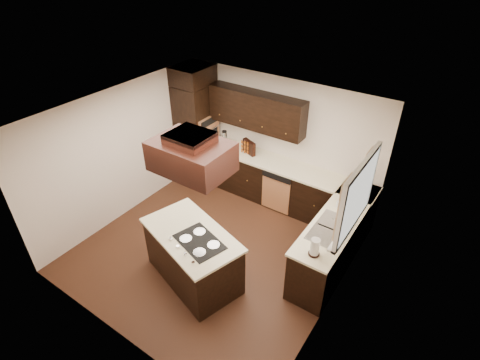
% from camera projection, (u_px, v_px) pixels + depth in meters
% --- Properties ---
extents(floor, '(4.20, 4.20, 0.02)m').
position_uv_depth(floor, '(216.00, 248.00, 6.61)').
color(floor, brown).
rests_on(floor, ground).
extents(ceiling, '(4.20, 4.20, 0.02)m').
position_uv_depth(ceiling, '(210.00, 116.00, 5.21)').
color(ceiling, silver).
rests_on(ceiling, ground).
extents(wall_back, '(4.20, 0.02, 2.50)m').
position_uv_depth(wall_back, '(279.00, 139.00, 7.36)').
color(wall_back, '#F1E1D0').
rests_on(wall_back, ground).
extents(wall_front, '(4.20, 0.02, 2.50)m').
position_uv_depth(wall_front, '(105.00, 274.00, 4.46)').
color(wall_front, '#F1E1D0').
rests_on(wall_front, ground).
extents(wall_left, '(0.02, 4.20, 2.50)m').
position_uv_depth(wall_left, '(123.00, 153.00, 6.90)').
color(wall_left, '#F1E1D0').
rests_on(wall_left, ground).
extents(wall_right, '(0.02, 4.20, 2.50)m').
position_uv_depth(wall_right, '(340.00, 242.00, 4.92)').
color(wall_right, '#F1E1D0').
rests_on(wall_right, ground).
extents(oven_column, '(0.65, 0.75, 2.12)m').
position_uv_depth(oven_column, '(197.00, 133.00, 8.02)').
color(oven_column, black).
rests_on(oven_column, floor).
extents(wall_oven_face, '(0.05, 0.62, 0.78)m').
position_uv_depth(wall_oven_face, '(210.00, 134.00, 7.82)').
color(wall_oven_face, '#C17D4E').
rests_on(wall_oven_face, oven_column).
extents(base_cabinets_back, '(2.93, 0.60, 0.88)m').
position_uv_depth(base_cabinets_back, '(271.00, 181.00, 7.58)').
color(base_cabinets_back, black).
rests_on(base_cabinets_back, floor).
extents(base_cabinets_right, '(0.60, 2.40, 0.88)m').
position_uv_depth(base_cabinets_right, '(336.00, 240.00, 6.13)').
color(base_cabinets_right, black).
rests_on(base_cabinets_right, floor).
extents(countertop_back, '(2.93, 0.63, 0.04)m').
position_uv_depth(countertop_back, '(271.00, 162.00, 7.31)').
color(countertop_back, '#FCF4C9').
rests_on(countertop_back, base_cabinets_back).
extents(countertop_right, '(0.63, 2.40, 0.04)m').
position_uv_depth(countertop_right, '(339.00, 218.00, 5.88)').
color(countertop_right, '#FCF4C9').
rests_on(countertop_right, base_cabinets_right).
extents(upper_cabinets, '(2.00, 0.34, 0.72)m').
position_uv_depth(upper_cabinets, '(256.00, 111.00, 7.13)').
color(upper_cabinets, black).
rests_on(upper_cabinets, wall_back).
extents(dishwasher_front, '(0.60, 0.05, 0.72)m').
position_uv_depth(dishwasher_front, '(276.00, 195.00, 7.26)').
color(dishwasher_front, '#C17D4E').
rests_on(dishwasher_front, floor).
extents(window_frame, '(0.06, 1.32, 1.12)m').
position_uv_depth(window_frame, '(357.00, 196.00, 5.09)').
color(window_frame, silver).
rests_on(window_frame, wall_right).
extents(window_pane, '(0.00, 1.20, 1.00)m').
position_uv_depth(window_pane, '(359.00, 197.00, 5.08)').
color(window_pane, white).
rests_on(window_pane, wall_right).
extents(curtain_left, '(0.02, 0.34, 0.90)m').
position_uv_depth(curtain_left, '(342.00, 207.00, 4.81)').
color(curtain_left, beige).
rests_on(curtain_left, wall_right).
extents(curtain_right, '(0.02, 0.34, 0.90)m').
position_uv_depth(curtain_right, '(364.00, 178.00, 5.38)').
color(curtain_right, beige).
rests_on(curtain_right, wall_right).
extents(sink_rim, '(0.52, 0.84, 0.01)m').
position_uv_depth(sink_rim, '(331.00, 229.00, 5.62)').
color(sink_rim, silver).
rests_on(sink_rim, countertop_right).
extents(island, '(1.72, 1.25, 0.88)m').
position_uv_depth(island, '(193.00, 257.00, 5.81)').
color(island, black).
rests_on(island, floor).
extents(island_top, '(1.79, 1.32, 0.04)m').
position_uv_depth(island_top, '(191.00, 235.00, 5.56)').
color(island_top, '#FCF4C9').
rests_on(island_top, island).
extents(cooktop, '(0.84, 0.68, 0.01)m').
position_uv_depth(cooktop, '(200.00, 242.00, 5.39)').
color(cooktop, black).
rests_on(cooktop, island_top).
extents(range_hood, '(1.05, 0.72, 0.42)m').
position_uv_depth(range_hood, '(191.00, 156.00, 4.98)').
color(range_hood, black).
rests_on(range_hood, ceiling).
extents(hood_duct, '(0.55, 0.50, 0.13)m').
position_uv_depth(hood_duct, '(190.00, 138.00, 4.83)').
color(hood_duct, black).
rests_on(hood_duct, ceiling).
extents(blender_base, '(0.15, 0.15, 0.10)m').
position_uv_depth(blender_base, '(225.00, 146.00, 7.72)').
color(blender_base, silver).
rests_on(blender_base, countertop_back).
extents(blender_pitcher, '(0.13, 0.13, 0.26)m').
position_uv_depth(blender_pitcher, '(225.00, 138.00, 7.62)').
color(blender_pitcher, silver).
rests_on(blender_pitcher, blender_base).
extents(spice_rack, '(0.34, 0.20, 0.28)m').
position_uv_depth(spice_rack, '(249.00, 147.00, 7.48)').
color(spice_rack, black).
rests_on(spice_rack, countertop_back).
extents(mixing_bowl, '(0.26, 0.26, 0.06)m').
position_uv_depth(mixing_bowl, '(227.00, 147.00, 7.72)').
color(mixing_bowl, silver).
rests_on(mixing_bowl, countertop_back).
extents(soap_bottle, '(0.10, 0.10, 0.18)m').
position_uv_depth(soap_bottle, '(340.00, 203.00, 6.02)').
color(soap_bottle, silver).
rests_on(soap_bottle, countertop_right).
extents(paper_towel, '(0.14, 0.14, 0.28)m').
position_uv_depth(paper_towel, '(315.00, 247.00, 5.11)').
color(paper_towel, silver).
rests_on(paper_towel, countertop_right).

